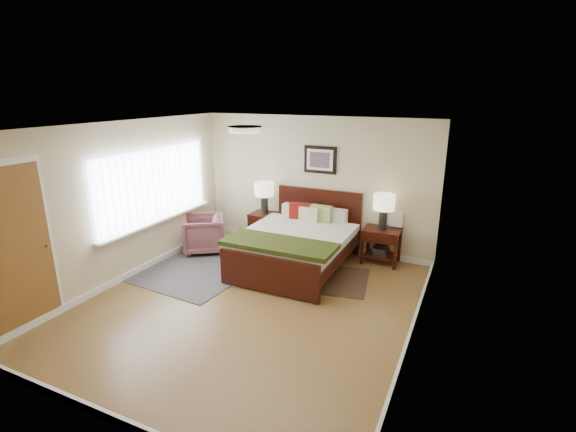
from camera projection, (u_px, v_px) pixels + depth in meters
The scene contains 18 objects.
floor at pixel (250, 303), 5.99m from camera, with size 5.00×5.00×0.00m, color olive.
back_wall at pixel (315, 184), 7.79m from camera, with size 4.50×0.04×2.50m, color beige.
front_wall at pixel (96, 303), 3.45m from camera, with size 4.50×0.04×2.50m, color beige.
left_wall at pixel (123, 202), 6.53m from camera, with size 0.04×5.00×2.50m, color beige.
right_wall at pixel (420, 246), 4.72m from camera, with size 0.04×5.00×2.50m, color beige.
ceiling at pixel (245, 126), 5.26m from camera, with size 4.50×5.00×0.02m, color white.
window at pixel (156, 186), 7.08m from camera, with size 0.11×2.72×1.32m.
door at pixel (16, 251), 5.05m from camera, with size 0.06×1.00×2.18m.
ceil_fixture at pixel (245, 129), 5.27m from camera, with size 0.44×0.44×0.08m.
bed at pixel (297, 238), 7.05m from camera, with size 1.77×2.14×1.15m.
wall_art at pixel (320, 160), 7.59m from camera, with size 0.62×0.05×0.50m.
nightstand_left at pixel (264, 219), 8.18m from camera, with size 0.53×0.47×0.63m.
nightstand_right at pixel (381, 242), 7.29m from camera, with size 0.63×0.47×0.63m.
lamp_left at pixel (264, 191), 8.03m from camera, with size 0.37×0.37×0.61m.
lamp_right at pixel (384, 205), 7.10m from camera, with size 0.37×0.37×0.61m.
armchair at pixel (204, 234), 7.83m from camera, with size 0.74×0.76×0.69m, color brown.
rug_persian at pixel (208, 265), 7.29m from camera, with size 1.68×2.38×0.01m, color #0E1446.
rug_navy at pixel (344, 281), 6.68m from camera, with size 0.74×1.11×0.01m, color black.
Camera 1 is at (2.75, -4.64, 2.94)m, focal length 26.00 mm.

